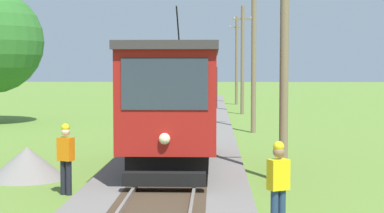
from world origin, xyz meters
name	(u,v)px	position (x,y,z in m)	size (l,w,h in m)	color
red_tram	(175,99)	(0.00, 12.42, 2.19)	(2.60, 8.54, 4.79)	maroon
utility_pole_near_tram	(284,45)	(3.10, 10.59, 3.77)	(1.40, 0.28, 7.34)	#7A664C
utility_pole_mid	(254,44)	(3.10, 23.76, 4.28)	(1.40, 0.30, 8.38)	#7A664C
utility_pole_far	(242,59)	(3.10, 35.69, 3.74)	(1.40, 0.42, 7.28)	#7A664C
utility_pole_distant	(237,60)	(3.10, 46.74, 3.82)	(1.40, 0.54, 7.45)	#7A664C
gravel_pile	(27,163)	(-4.12, 10.89, 0.46)	(2.21, 2.21, 0.91)	gray
track_worker	(278,183)	(2.41, 5.17, 0.98)	(0.45, 0.38, 1.78)	navy
second_worker	(66,156)	(-2.48, 8.70, 0.98)	(0.44, 0.37, 1.78)	black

